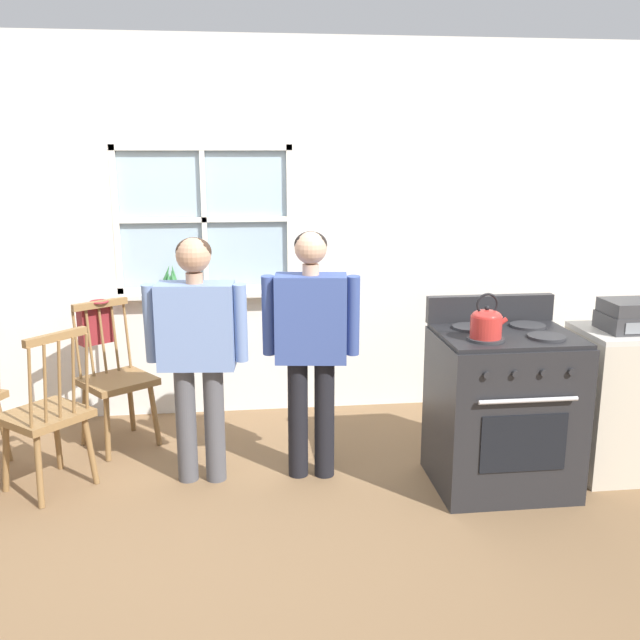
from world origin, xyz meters
TOP-DOWN VIEW (x-y plane):
  - ground_plane at (0.00, 0.00)m, footprint 16.00×16.00m
  - wall_back at (0.01, 1.40)m, footprint 6.40×0.16m
  - chair_by_window at (-0.81, 0.83)m, footprint 0.58×0.57m
  - chair_near_wall at (-1.09, 0.22)m, footprint 0.58×0.58m
  - person_elderly_left at (-0.23, 0.23)m, footprint 0.60×0.25m
  - person_teen_center at (0.43, 0.21)m, footprint 0.57×0.26m
  - stove at (1.51, -0.04)m, footprint 0.77×0.68m
  - kettle at (1.34, -0.17)m, footprint 0.21×0.17m
  - potted_plant at (-0.46, 1.31)m, footprint 0.16×0.16m
  - handbag at (-0.94, 1.02)m, footprint 0.25×0.25m
  - side_counter at (2.29, 0.04)m, footprint 0.55×0.50m
  - stereo at (2.29, 0.02)m, footprint 0.34×0.29m

SIDE VIEW (x-z plane):
  - ground_plane at x=0.00m, z-range 0.00..0.00m
  - chair_by_window at x=-0.81m, z-range -0.03..0.93m
  - chair_near_wall at x=-1.09m, z-range -0.03..0.93m
  - side_counter at x=2.29m, z-range 0.00..0.90m
  - stove at x=1.51m, z-range -0.07..1.01m
  - handbag at x=-0.94m, z-range 0.64..0.95m
  - person_elderly_left at x=-0.23m, z-range 0.15..1.61m
  - person_teen_center at x=0.43m, z-range 0.15..1.63m
  - potted_plant at x=-0.46m, z-range 0.88..1.10m
  - stereo at x=2.29m, z-range 0.90..1.08m
  - kettle at x=1.34m, z-range 0.90..1.15m
  - wall_back at x=0.01m, z-range -0.01..2.69m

